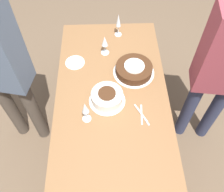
# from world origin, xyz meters

# --- Properties ---
(ground_plane) EXTENTS (12.00, 12.00, 0.00)m
(ground_plane) POSITION_xyz_m (0.00, 0.00, 0.00)
(ground_plane) COLOR brown
(dining_table) EXTENTS (1.78, 0.87, 0.73)m
(dining_table) POSITION_xyz_m (0.00, 0.00, 0.63)
(dining_table) COLOR brown
(dining_table) RESTS_ON ground_plane
(cake_center_white) EXTENTS (0.28, 0.28, 0.10)m
(cake_center_white) POSITION_xyz_m (-0.01, 0.04, 0.77)
(cake_center_white) COLOR white
(cake_center_white) RESTS_ON dining_table
(cake_front_chocolate) EXTENTS (0.34, 0.34, 0.09)m
(cake_front_chocolate) POSITION_xyz_m (0.27, -0.19, 0.76)
(cake_front_chocolate) COLOR white
(cake_front_chocolate) RESTS_ON dining_table
(wine_glass_near) EXTENTS (0.07, 0.07, 0.18)m
(wine_glass_near) POSITION_xyz_m (0.50, 0.04, 0.85)
(wine_glass_near) COLOR silver
(wine_glass_near) RESTS_ON dining_table
(wine_glass_far) EXTENTS (0.06, 0.06, 0.22)m
(wine_glass_far) POSITION_xyz_m (0.73, -0.08, 0.87)
(wine_glass_far) COLOR silver
(wine_glass_far) RESTS_ON dining_table
(wine_glass_extra) EXTENTS (0.06, 0.06, 0.20)m
(wine_glass_extra) POSITION_xyz_m (-0.16, 0.19, 0.86)
(wine_glass_extra) COLOR silver
(wine_glass_extra) RESTS_ON dining_table
(dessert_plate_right) EXTENTS (0.16, 0.16, 0.01)m
(dessert_plate_right) POSITION_xyz_m (0.39, 0.30, 0.73)
(dessert_plate_right) COLOR white
(dessert_plate_right) RESTS_ON dining_table
(fork_pile) EXTENTS (0.18, 0.10, 0.01)m
(fork_pile) POSITION_xyz_m (-0.14, -0.21, 0.73)
(fork_pile) COLOR silver
(fork_pile) RESTS_ON dining_table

